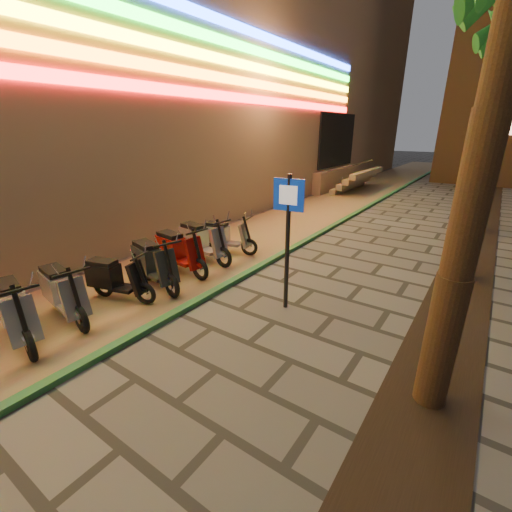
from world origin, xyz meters
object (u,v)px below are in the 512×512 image
Objects in this scene: scooter_9 at (225,236)px; scooter_6 at (152,263)px; scooter_5 at (114,278)px; scooter_8 at (201,241)px; scooter_4 at (62,292)px; scooter_7 at (177,251)px; pedestrian_sign at (288,225)px; scooter_3 at (14,310)px.

scooter_6 is at bearing -102.03° from scooter_9.
scooter_8 is at bearing 76.31° from scooter_5.
scooter_5 is 0.98× the size of scooter_9.
scooter_4 is at bearing -85.52° from scooter_8.
scooter_9 reaches higher than scooter_5.
scooter_9 is at bearing 94.44° from scooter_7.
scooter_8 reaches higher than scooter_5.
scooter_7 is (-0.03, 1.85, 0.07)m from scooter_5.
scooter_4 is 0.96× the size of scooter_7.
scooter_6 reaches higher than scooter_5.
pedestrian_sign is 5.00m from scooter_3.
scooter_5 is at bearing -83.80° from scooter_6.
scooter_9 is at bearing 105.41° from scooter_6.
scooter_3 is 1.13× the size of scooter_5.
scooter_7 is (0.03, 3.69, 0.00)m from scooter_3.
scooter_3 reaches higher than scooter_4.
scooter_8 reaches higher than scooter_7.
scooter_3 is at bearing -139.88° from pedestrian_sign.
scooter_5 is at bearing -104.41° from scooter_9.
scooter_4 is 0.96× the size of scooter_6.
scooter_7 is at bearing -80.60° from scooter_8.
scooter_5 is (0.14, 1.00, -0.04)m from scooter_4.
scooter_8 reaches higher than scooter_3.
scooter_9 is (0.17, 4.64, -0.03)m from scooter_4.
scooter_3 is 0.85m from scooter_4.
pedestrian_sign is 3.63m from scooter_8.
scooter_6 is at bearing 66.88° from scooter_5.
scooter_7 is at bearing 113.08° from scooter_6.
scooter_7 reaches higher than scooter_9.
scooter_8 is at bearing 110.42° from scooter_6.
scooter_3 is 0.99× the size of scooter_6.
scooter_4 is 1.95m from scooter_6.
scooter_9 is (0.13, 0.87, -0.06)m from scooter_8.
scooter_7 reaches higher than scooter_3.
scooter_5 is at bearing 99.68° from scooter_3.
scooter_4 is at bearing -114.08° from scooter_5.
scooter_3 is 3.69m from scooter_7.
scooter_8 is at bearing 102.20° from scooter_3.
scooter_6 is at bearing 91.14° from scooter_4.
pedestrian_sign is 1.54× the size of scooter_4.
scooter_6 is at bearing -73.97° from scooter_7.
scooter_6 is (0.18, 2.78, 0.00)m from scooter_3.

